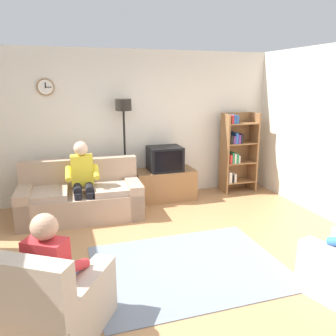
{
  "coord_description": "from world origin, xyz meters",
  "views": [
    {
      "loc": [
        -1.17,
        -3.56,
        2.14
      ],
      "look_at": [
        0.26,
        0.92,
        0.94
      ],
      "focal_mm": 36.43,
      "sensor_mm": 36.0,
      "label": 1
    }
  ],
  "objects_px": {
    "tv_stand": "(165,184)",
    "person_in_left_armchair": "(54,267)",
    "person_on_couch": "(83,177)",
    "bookshelf": "(236,151)",
    "floor_lamp": "(124,122)",
    "couch": "(81,198)",
    "armchair_near_window": "(51,305)",
    "tv": "(165,159)"
  },
  "relations": [
    {
      "from": "bookshelf",
      "to": "person_in_left_armchair",
      "type": "distance_m",
      "value": 4.63
    },
    {
      "from": "armchair_near_window",
      "to": "person_on_couch",
      "type": "xyz_separation_m",
      "value": [
        0.47,
        2.57,
        0.41
      ]
    },
    {
      "from": "floor_lamp",
      "to": "armchair_near_window",
      "type": "height_order",
      "value": "floor_lamp"
    },
    {
      "from": "tv_stand",
      "to": "person_in_left_armchair",
      "type": "distance_m",
      "value": 3.6
    },
    {
      "from": "couch",
      "to": "tv",
      "type": "relative_size",
      "value": 3.22
    },
    {
      "from": "bookshelf",
      "to": "person_on_couch",
      "type": "distance_m",
      "value": 3.07
    },
    {
      "from": "tv",
      "to": "bookshelf",
      "type": "distance_m",
      "value": 1.51
    },
    {
      "from": "tv",
      "to": "tv_stand",
      "type": "bearing_deg",
      "value": 90.0
    },
    {
      "from": "person_in_left_armchair",
      "to": "couch",
      "type": "bearing_deg",
      "value": 81.69
    },
    {
      "from": "armchair_near_window",
      "to": "person_in_left_armchair",
      "type": "distance_m",
      "value": 0.33
    },
    {
      "from": "couch",
      "to": "floor_lamp",
      "type": "relative_size",
      "value": 1.05
    },
    {
      "from": "tv",
      "to": "person_in_left_armchair",
      "type": "xyz_separation_m",
      "value": [
        -1.92,
        -3.0,
        -0.17
      ]
    },
    {
      "from": "armchair_near_window",
      "to": "person_on_couch",
      "type": "height_order",
      "value": "person_on_couch"
    },
    {
      "from": "couch",
      "to": "tv_stand",
      "type": "relative_size",
      "value": 1.76
    },
    {
      "from": "bookshelf",
      "to": "person_in_left_armchair",
      "type": "bearing_deg",
      "value": -137.87
    },
    {
      "from": "armchair_near_window",
      "to": "floor_lamp",
      "type": "bearing_deg",
      "value": 68.55
    },
    {
      "from": "tv_stand",
      "to": "armchair_near_window",
      "type": "xyz_separation_m",
      "value": [
        -1.97,
        -3.1,
        0.01
      ]
    },
    {
      "from": "couch",
      "to": "armchair_near_window",
      "type": "distance_m",
      "value": 2.71
    },
    {
      "from": "floor_lamp",
      "to": "person_on_couch",
      "type": "distance_m",
      "value": 1.26
    },
    {
      "from": "tv_stand",
      "to": "bookshelf",
      "type": "relative_size",
      "value": 0.71
    },
    {
      "from": "tv",
      "to": "armchair_near_window",
      "type": "xyz_separation_m",
      "value": [
        -1.97,
        -3.08,
        -0.49
      ]
    },
    {
      "from": "armchair_near_window",
      "to": "person_in_left_armchair",
      "type": "xyz_separation_m",
      "value": [
        0.05,
        0.08,
        0.32
      ]
    },
    {
      "from": "bookshelf",
      "to": "person_on_couch",
      "type": "xyz_separation_m",
      "value": [
        -3.01,
        -0.61,
        -0.1
      ]
    },
    {
      "from": "tv_stand",
      "to": "person_on_couch",
      "type": "relative_size",
      "value": 0.89
    },
    {
      "from": "bookshelf",
      "to": "person_on_couch",
      "type": "bearing_deg",
      "value": -168.59
    },
    {
      "from": "bookshelf",
      "to": "armchair_near_window",
      "type": "relative_size",
      "value": 1.32
    },
    {
      "from": "couch",
      "to": "person_on_couch",
      "type": "distance_m",
      "value": 0.4
    },
    {
      "from": "bookshelf",
      "to": "tv",
      "type": "bearing_deg",
      "value": -176.33
    },
    {
      "from": "tv_stand",
      "to": "floor_lamp",
      "type": "xyz_separation_m",
      "value": [
        -0.71,
        0.1,
        1.17
      ]
    },
    {
      "from": "bookshelf",
      "to": "armchair_near_window",
      "type": "bearing_deg",
      "value": -137.58
    },
    {
      "from": "tv_stand",
      "to": "person_in_left_armchair",
      "type": "xyz_separation_m",
      "value": [
        -1.92,
        -3.03,
        0.33
      ]
    },
    {
      "from": "tv_stand",
      "to": "tv",
      "type": "xyz_separation_m",
      "value": [
        -0.0,
        -0.02,
        0.5
      ]
    },
    {
      "from": "couch",
      "to": "armchair_near_window",
      "type": "bearing_deg",
      "value": -99.08
    },
    {
      "from": "couch",
      "to": "tv_stand",
      "type": "bearing_deg",
      "value": 15.42
    },
    {
      "from": "tv_stand",
      "to": "armchair_near_window",
      "type": "distance_m",
      "value": 3.68
    },
    {
      "from": "tv_stand",
      "to": "person_on_couch",
      "type": "height_order",
      "value": "person_on_couch"
    },
    {
      "from": "armchair_near_window",
      "to": "person_on_couch",
      "type": "distance_m",
      "value": 2.64
    },
    {
      "from": "person_in_left_armchair",
      "to": "person_on_couch",
      "type": "bearing_deg",
      "value": 80.48
    },
    {
      "from": "person_on_couch",
      "to": "couch",
      "type": "bearing_deg",
      "value": 109.01
    },
    {
      "from": "tv",
      "to": "floor_lamp",
      "type": "xyz_separation_m",
      "value": [
        -0.71,
        0.12,
        0.67
      ]
    },
    {
      "from": "tv_stand",
      "to": "armchair_near_window",
      "type": "height_order",
      "value": "armchair_near_window"
    },
    {
      "from": "person_on_couch",
      "to": "person_in_left_armchair",
      "type": "relative_size",
      "value": 1.11
    }
  ]
}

